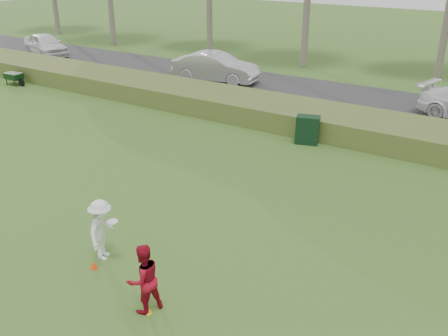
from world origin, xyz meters
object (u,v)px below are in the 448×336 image
Objects in this scene: car_left at (46,45)px; cone_yellow at (148,309)px; player_red at (144,279)px; player_white at (102,230)px; car_mid at (216,67)px; utility_cabinet at (308,130)px; cone_orange at (94,265)px.

cone_yellow is at bearing -107.70° from car_left.
player_red is 29.02m from car_left.
player_white is 1.00× the size of player_red.
player_red is at bearing -107.73° from car_left.
player_red is at bearing -159.36° from car_mid.
cone_yellow is 0.04× the size of car_left.
player_red is 19.62m from car_mid.
utility_cabinet is 0.25× the size of car_left.
player_red is 0.71m from cone_yellow.
utility_cabinet reaches higher than cone_yellow.
car_mid is at bearing 114.07° from cone_orange.
utility_cabinet is at bearing -27.42° from player_white.
car_left is at bearing -105.45° from player_red.
utility_cabinet is 0.23× the size of car_mid.
player_white is 2.59m from cone_yellow.
car_mid is (-8.36, 6.13, 0.32)m from utility_cabinet.
car_mid is at bearing 2.69° from player_white.
player_red is at bearing 150.90° from cone_yellow.
utility_cabinet is at bearing -134.61° from car_mid.
cone_orange is (0.11, -0.48, -0.69)m from player_white.
car_mid is at bearing 119.18° from cone_yellow.
cone_orange is at bearing -82.81° from player_red.
cone_orange is at bearing 171.73° from player_white.
cone_orange reaches higher than cone_yellow.
car_left reaches higher than cone_orange.
cone_orange is at bearing 166.15° from cone_yellow.
cone_orange is 10.61m from utility_cabinet.
player_red is at bearing -100.56° from utility_cabinet.
car_left reaches higher than player_red.
player_white reaches higher than cone_yellow.
player_red reaches higher than cone_orange.
player_white is 10.13m from utility_cabinet.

